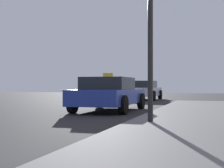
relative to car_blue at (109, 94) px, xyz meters
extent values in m
cylinder|color=black|center=(2.41, -4.62, 1.70)|extent=(0.12, 0.12, 4.39)
cube|color=#233899|center=(0.00, 0.05, -0.10)|extent=(1.83, 4.46, 0.55)
cube|color=black|center=(0.00, -0.17, 0.40)|extent=(1.61, 2.01, 0.45)
cube|color=yellow|center=(0.00, -0.17, 0.70)|extent=(0.36, 0.14, 0.16)
cylinder|color=black|center=(-0.91, 1.48, -0.33)|extent=(0.22, 0.64, 0.64)
cylinder|color=black|center=(0.91, 1.48, -0.33)|extent=(0.22, 0.64, 0.64)
cylinder|color=black|center=(-0.91, -1.38, -0.33)|extent=(0.22, 0.64, 0.64)
cylinder|color=black|center=(0.91, -1.38, -0.33)|extent=(0.22, 0.64, 0.64)
cube|color=#B7B7BF|center=(-0.65, 9.94, -0.10)|extent=(1.71, 4.28, 0.55)
cube|color=black|center=(-0.65, 9.72, 0.40)|extent=(1.51, 1.92, 0.45)
cylinder|color=black|center=(-1.51, 11.31, -0.33)|extent=(0.22, 0.64, 0.64)
cylinder|color=black|center=(0.20, 11.31, -0.33)|extent=(0.22, 0.64, 0.64)
cylinder|color=black|center=(-1.51, 8.57, -0.33)|extent=(0.22, 0.64, 0.64)
cylinder|color=black|center=(0.20, 8.57, -0.33)|extent=(0.22, 0.64, 0.64)
camera|label=1|loc=(3.76, -11.99, 0.32)|focal=53.06mm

